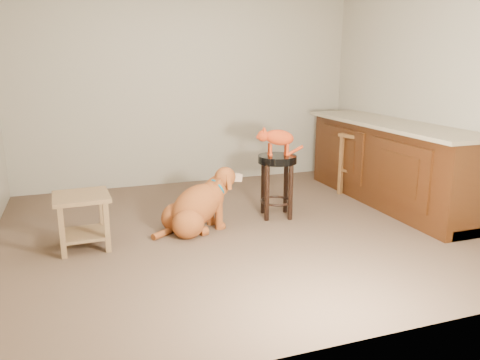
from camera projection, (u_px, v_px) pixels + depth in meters
name	position (u px, v px, depth m)	size (l,w,h in m)	color
floor	(239.00, 230.00, 4.57)	(4.50, 4.00, 0.01)	#4F3B2C
room_shell	(239.00, 53.00, 4.16)	(4.54, 4.04, 2.62)	gray
cabinet_run	(390.00, 165.00, 5.36)	(0.70, 2.56, 0.94)	#3D1D0B
padded_stool	(277.00, 173.00, 4.86)	(0.41, 0.41, 0.66)	black
wood_stool	(361.00, 163.00, 5.67)	(0.51, 0.51, 0.76)	brown
side_table	(82.00, 213.00, 4.07)	(0.49, 0.49, 0.49)	brown
golden_retriever	(197.00, 207.00, 4.50)	(0.98, 0.56, 0.63)	brown
tabby_kitten	(276.00, 138.00, 4.77)	(0.53, 0.22, 0.33)	#A73110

